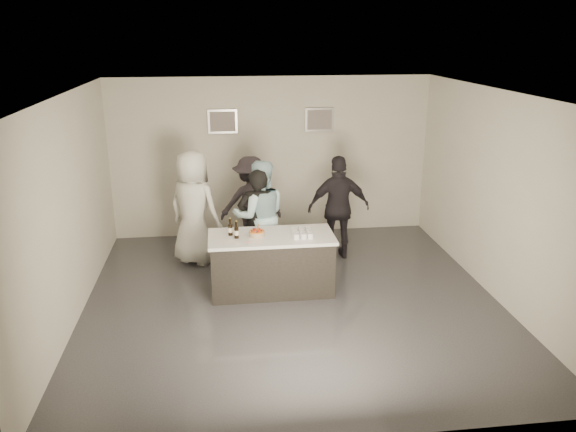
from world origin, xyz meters
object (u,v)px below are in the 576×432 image
object	(u,v)px
beer_bottle_b	(236,230)
person_guest_back	(251,203)
bar_counter	(272,263)
person_guest_left	(194,208)
beer_bottle_a	(230,227)
person_main_blue	(260,216)
person_guest_right	(339,208)
cake	(257,234)
person_main_black	(258,222)

from	to	relation	value
beer_bottle_b	person_guest_back	xyz separation A→B (m)	(0.33, 1.93, -0.18)
bar_counter	person_guest_left	xyz separation A→B (m)	(-1.18, 1.29, 0.52)
beer_bottle_a	beer_bottle_b	world-z (taller)	same
bar_counter	person_guest_back	xyz separation A→B (m)	(-0.19, 1.87, 0.40)
person_main_blue	beer_bottle_b	bearing A→B (deg)	64.46
beer_bottle_b	person_main_blue	world-z (taller)	person_main_blue
person_main_blue	person_guest_right	size ratio (longest dim) A/B	1.02
beer_bottle_a	person_main_blue	world-z (taller)	person_main_blue
cake	beer_bottle_b	world-z (taller)	beer_bottle_b
person_main_blue	person_guest_left	xyz separation A→B (m)	(-1.08, 0.43, 0.05)
person_guest_left	person_guest_back	world-z (taller)	person_guest_left
person_main_black	person_guest_left	bearing A→B (deg)	-28.52
person_guest_left	beer_bottle_a	bearing A→B (deg)	148.97
beer_bottle_b	person_guest_right	size ratio (longest dim) A/B	0.14
cake	person_main_blue	distance (m)	0.86
beer_bottle_b	person_main_black	world-z (taller)	person_main_black
person_guest_left	bar_counter	bearing A→B (deg)	165.89
person_main_black	person_guest_right	distance (m)	1.50
person_guest_back	person_guest_left	bearing A→B (deg)	30.67
beer_bottle_a	person_main_blue	size ratio (longest dim) A/B	0.14
person_main_black	person_guest_right	size ratio (longest dim) A/B	0.97
beer_bottle_a	person_guest_right	distance (m)	2.19
bar_counter	person_guest_right	size ratio (longest dim) A/B	1.03
cake	person_guest_left	size ratio (longest dim) A/B	0.12
person_guest_right	person_guest_back	size ratio (longest dim) A/B	1.07
person_guest_right	cake	bearing A→B (deg)	39.74
cake	beer_bottle_a	size ratio (longest dim) A/B	0.90
person_guest_right	bar_counter	bearing A→B (deg)	44.16
person_guest_right	person_guest_back	distance (m)	1.61
person_main_black	person_guest_left	xyz separation A→B (m)	(-1.03, 0.57, 0.10)
cake	person_guest_right	xyz separation A→B (m)	(1.49, 1.20, -0.04)
beer_bottle_a	person_main_black	world-z (taller)	person_main_black
beer_bottle_a	person_guest_right	bearing A→B (deg)	30.90
beer_bottle_b	person_guest_left	size ratio (longest dim) A/B	0.13
cake	person_guest_right	size ratio (longest dim) A/B	0.13
person_guest_back	beer_bottle_b	bearing A→B (deg)	80.38
person_main_black	person_main_blue	size ratio (longest dim) A/B	0.94
cake	person_guest_left	xyz separation A→B (m)	(-0.96, 1.29, 0.03)
bar_counter	person_guest_right	distance (m)	1.81
person_guest_right	beer_bottle_b	bearing A→B (deg)	35.99
person_main_blue	person_guest_right	xyz separation A→B (m)	(1.38, 0.35, -0.02)
cake	person_main_black	size ratio (longest dim) A/B	0.13
cake	person_guest_left	world-z (taller)	person_guest_left
person_guest_right	person_guest_back	xyz separation A→B (m)	(-1.46, 0.67, -0.06)
bar_counter	beer_bottle_a	bearing A→B (deg)	172.64
bar_counter	beer_bottle_a	xyz separation A→B (m)	(-0.60, 0.08, 0.58)
person_main_black	person_main_blue	world-z (taller)	person_main_blue
person_main_black	beer_bottle_a	bearing A→B (deg)	55.27
bar_counter	beer_bottle_b	xyz separation A→B (m)	(-0.51, -0.06, 0.58)
person_main_blue	person_guest_right	bearing A→B (deg)	-167.00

